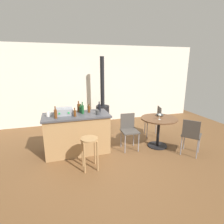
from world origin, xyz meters
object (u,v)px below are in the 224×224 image
at_px(wooden_stool, 90,146).
at_px(bottle_5, 56,114).
at_px(folding_chair_near, 129,128).
at_px(folding_chair_far, 191,134).
at_px(wine_glass, 160,115).
at_px(bottle_1, 83,109).
at_px(cup_0, 98,112).
at_px(cup_1, 48,114).
at_px(wood_stove, 103,110).
at_px(dining_table, 159,125).
at_px(bottle_4, 75,113).
at_px(toolbox, 64,111).
at_px(bottle_3, 81,109).
at_px(serving_bowl, 160,115).
at_px(kitchen_island, 77,133).
at_px(bottle_0, 99,108).
at_px(bottle_6, 79,107).
at_px(bottle_2, 89,109).
at_px(folding_chair_left, 155,119).

relative_size(wooden_stool, bottle_5, 2.49).
distance_m(folding_chair_near, folding_chair_far, 1.43).
bearing_deg(wooden_stool, wine_glass, 12.91).
bearing_deg(bottle_1, folding_chair_near, -11.34).
height_order(folding_chair_near, cup_0, cup_0).
relative_size(folding_chair_near, cup_1, 7.86).
height_order(wooden_stool, wood_stove, wood_stove).
xyz_separation_m(dining_table, bottle_4, (-2.05, 0.15, 0.43)).
bearing_deg(bottle_4, wooden_stool, -73.82).
distance_m(wood_stove, toolbox, 2.10).
relative_size(toolbox, wine_glass, 2.78).
xyz_separation_m(bottle_3, serving_bowl, (1.99, -0.31, -0.22)).
bearing_deg(bottle_1, cup_1, -179.78).
relative_size(kitchen_island, serving_bowl, 8.44).
relative_size(bottle_0, bottle_5, 0.93).
bearing_deg(toolbox, wooden_stool, -64.10).
distance_m(bottle_4, bottle_6, 0.44).
relative_size(folding_chair_far, cup_0, 7.14).
xyz_separation_m(dining_table, bottle_5, (-2.45, 0.12, 0.46)).
height_order(bottle_1, bottle_5, bottle_1).
bearing_deg(bottle_6, wine_glass, -19.87).
xyz_separation_m(folding_chair_far, toolbox, (-2.74, 0.98, 0.50)).
distance_m(wood_stove, cup_1, 2.34).
xyz_separation_m(bottle_0, bottle_6, (-0.48, 0.15, 0.01)).
distance_m(bottle_5, cup_0, 0.92).
relative_size(bottle_3, bottle_5, 0.77).
distance_m(bottle_2, bottle_5, 0.82).
distance_m(folding_chair_left, bottle_0, 1.79).
bearing_deg(bottle_4, kitchen_island, 75.67).
xyz_separation_m(kitchen_island, bottle_3, (0.14, 0.17, 0.54)).
bearing_deg(folding_chair_far, cup_0, 158.34).
relative_size(bottle_1, serving_bowl, 1.56).
distance_m(folding_chair_left, cup_0, 1.92).
bearing_deg(kitchen_island, folding_chair_near, -8.95).
bearing_deg(folding_chair_near, folding_chair_far, -31.37).
distance_m(wood_stove, bottle_0, 1.66).
relative_size(dining_table, bottle_6, 3.43).
distance_m(cup_0, cup_1, 1.10).
distance_m(folding_chair_near, bottle_5, 1.77).
xyz_separation_m(folding_chair_far, wine_glass, (-0.52, 0.52, 0.34)).
relative_size(bottle_1, bottle_6, 1.07).
xyz_separation_m(bottle_3, wine_glass, (1.81, -0.58, -0.15)).
relative_size(kitchen_island, dining_table, 1.68).
height_order(kitchen_island, wood_stove, wood_stove).
relative_size(kitchen_island, toolbox, 3.80).
bearing_deg(kitchen_island, bottle_0, 10.00).
distance_m(bottle_5, wine_glass, 2.41).
height_order(kitchen_island, bottle_0, bottle_0).
distance_m(dining_table, cup_1, 2.67).
bearing_deg(dining_table, bottle_4, 175.89).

